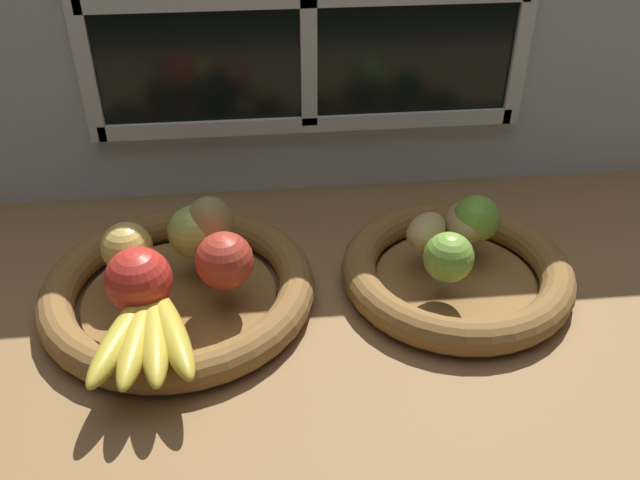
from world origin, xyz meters
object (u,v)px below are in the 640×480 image
(apple_red_front, at_px, (139,280))
(lime_far, at_px, (476,218))
(apple_golden_left, at_px, (127,247))
(lime_near, at_px, (449,257))
(fruit_bowl_left, at_px, (179,289))
(banana_bunch_front, at_px, (147,332))
(apple_green_back, at_px, (195,232))
(pear_brown, at_px, (210,226))
(apple_red_right, at_px, (224,261))
(fruit_bowl_right, at_px, (456,272))
(potato_oblong, at_px, (426,231))
(potato_back, at_px, (466,222))

(apple_red_front, relative_size, lime_far, 1.24)
(apple_golden_left, distance_m, lime_near, 0.40)
(fruit_bowl_left, distance_m, apple_red_front, 0.09)
(apple_red_front, xyz_separation_m, banana_bunch_front, (0.01, -0.06, -0.02))
(apple_green_back, xyz_separation_m, pear_brown, (0.02, 0.00, 0.01))
(apple_red_right, bearing_deg, banana_bunch_front, -131.18)
(fruit_bowl_right, bearing_deg, fruit_bowl_left, 180.00)
(fruit_bowl_left, relative_size, fruit_bowl_right, 1.14)
(fruit_bowl_left, bearing_deg, apple_golden_left, 161.98)
(pear_brown, relative_size, lime_near, 1.33)
(apple_golden_left, bearing_deg, pear_brown, 12.35)
(fruit_bowl_left, height_order, potato_oblong, potato_oblong)
(apple_green_back, relative_size, potato_oblong, 1.04)
(potato_oblong, bearing_deg, fruit_bowl_right, -37.87)
(fruit_bowl_right, relative_size, potato_back, 3.87)
(fruit_bowl_right, relative_size, lime_far, 4.85)
(fruit_bowl_right, height_order, apple_green_back, apple_green_back)
(pear_brown, distance_m, potato_oblong, 0.28)
(potato_oblong, bearing_deg, lime_far, 9.25)
(apple_red_front, distance_m, potato_back, 0.44)
(potato_oblong, bearing_deg, banana_bunch_front, -156.33)
(apple_red_right, xyz_separation_m, lime_near, (0.27, -0.02, -0.00))
(pear_brown, xyz_separation_m, potato_back, (0.34, 0.00, -0.02))
(apple_red_right, height_order, lime_far, apple_red_right)
(pear_brown, height_order, potato_back, pear_brown)
(apple_red_right, xyz_separation_m, banana_bunch_front, (-0.09, -0.10, -0.02))
(apple_red_front, bearing_deg, apple_green_back, 59.34)
(pear_brown, xyz_separation_m, lime_near, (0.29, -0.08, -0.01))
(banana_bunch_front, relative_size, potato_oblong, 2.69)
(apple_green_back, bearing_deg, lime_far, -0.09)
(apple_golden_left, height_order, potato_back, apple_golden_left)
(apple_green_back, bearing_deg, banana_bunch_front, -105.68)
(apple_red_front, bearing_deg, lime_near, 2.66)
(apple_red_right, height_order, potato_back, apple_red_right)
(fruit_bowl_left, height_order, fruit_bowl_right, same)
(apple_golden_left, distance_m, banana_bunch_front, 0.15)
(apple_red_front, bearing_deg, fruit_bowl_right, 8.31)
(apple_red_front, xyz_separation_m, potato_back, (0.42, 0.11, -0.02))
(fruit_bowl_left, relative_size, apple_golden_left, 5.42)
(apple_red_front, relative_size, pear_brown, 0.93)
(banana_bunch_front, bearing_deg, apple_red_right, 48.82)
(apple_red_right, bearing_deg, fruit_bowl_left, 157.68)
(apple_green_back, bearing_deg, apple_red_front, -120.66)
(potato_back, distance_m, lime_near, 0.10)
(apple_red_right, xyz_separation_m, lime_far, (0.33, 0.07, -0.00))
(apple_green_back, relative_size, potato_back, 0.88)
(fruit_bowl_right, xyz_separation_m, potato_oblong, (-0.04, 0.03, 0.05))
(apple_green_back, xyz_separation_m, lime_near, (0.31, -0.08, -0.00))
(apple_golden_left, height_order, lime_far, apple_golden_left)
(fruit_bowl_left, distance_m, potato_oblong, 0.33)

